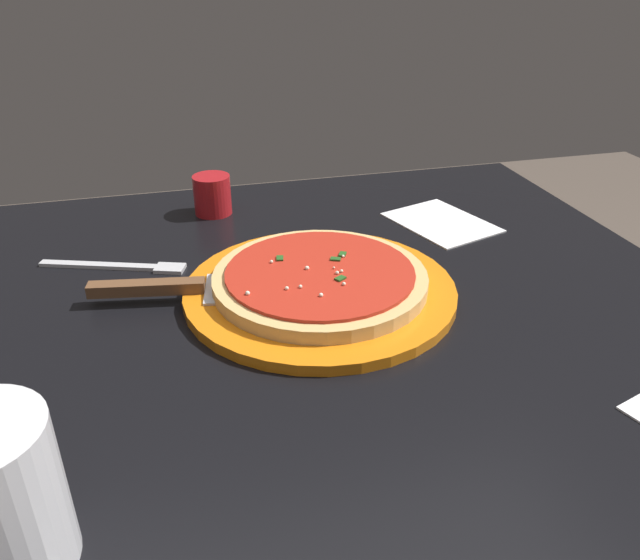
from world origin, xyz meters
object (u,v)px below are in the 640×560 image
pizza_server (183,288)px  serving_plate (320,290)px  napkin_loose_left (441,222)px  pizza (320,278)px  fork (121,266)px  cup_small_sauce (212,195)px

pizza_server → serving_plate: bearing=-9.5°
napkin_loose_left → pizza_server: bearing=-160.3°
pizza → pizza_server: bearing=170.5°
pizza → fork: bearing=150.2°
pizza → cup_small_sauce: 0.30m
pizza → pizza_server: (-0.15, 0.03, -0.00)m
serving_plate → pizza: size_ratio=1.27×
serving_plate → pizza: (-0.00, -0.00, 0.02)m
serving_plate → fork: bearing=150.2°
serving_plate → napkin_loose_left: size_ratio=2.13×
cup_small_sauce → pizza_server: bearing=-103.3°
cup_small_sauce → napkin_loose_left: 0.34m
pizza_server → cup_small_sauce: (0.06, 0.26, 0.01)m
serving_plate → napkin_loose_left: bearing=35.6°
fork → cup_small_sauce: bearing=49.3°
cup_small_sauce → serving_plate: bearing=-71.9°
cup_small_sauce → fork: size_ratio=0.32×
serving_plate → cup_small_sauce: (-0.09, 0.28, 0.02)m
fork → serving_plate: bearing=-29.8°
pizza → pizza_server: pizza is taller
napkin_loose_left → fork: 0.45m
pizza_server → cup_small_sauce: 0.27m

